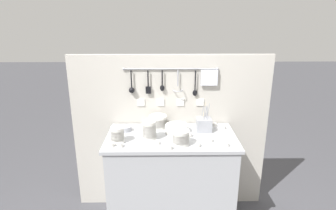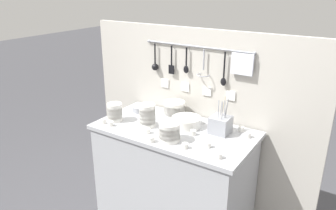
{
  "view_description": "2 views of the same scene",
  "coord_description": "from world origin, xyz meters",
  "px_view_note": "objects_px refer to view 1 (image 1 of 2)",
  "views": [
    {
      "loc": [
        -0.06,
        -2.3,
        1.97
      ],
      "look_at": [
        -0.03,
        -0.02,
        1.23
      ],
      "focal_mm": 30.0,
      "sensor_mm": 36.0,
      "label": 1
    },
    {
      "loc": [
        1.14,
        -1.83,
        1.93
      ],
      "look_at": [
        -0.07,
        0.02,
        1.1
      ],
      "focal_mm": 35.0,
      "sensor_mm": 36.0,
      "label": 2
    }
  ],
  "objects_px": {
    "bowl_stack_wide_centre": "(181,138)",
    "cup_front_left": "(198,145)",
    "cup_by_caddy": "(158,142)",
    "cup_back_right": "(121,145)",
    "cutlery_caddy": "(204,124)",
    "steel_mixing_bowl": "(126,129)",
    "cup_centre": "(170,147)",
    "cup_back_left": "(111,145)",
    "plate_stack": "(177,129)",
    "cup_edge_near": "(211,140)",
    "bowl_stack_nested_right": "(117,135)",
    "bowl_stack_tall_left": "(149,130)",
    "cup_front_right": "(227,144)",
    "cup_beside_plates": "(190,135)",
    "cup_mid_row": "(223,127)",
    "cup_edge_far": "(214,125)",
    "bowl_stack_short_front": "(158,122)"
  },
  "relations": [
    {
      "from": "cutlery_caddy",
      "to": "cup_edge_near",
      "type": "relative_size",
      "value": 6.53
    },
    {
      "from": "cup_beside_plates",
      "to": "cutlery_caddy",
      "type": "bearing_deg",
      "value": 44.18
    },
    {
      "from": "cup_mid_row",
      "to": "bowl_stack_wide_centre",
      "type": "bearing_deg",
      "value": -141.82
    },
    {
      "from": "plate_stack",
      "to": "cup_beside_plates",
      "type": "height_order",
      "value": "plate_stack"
    },
    {
      "from": "bowl_stack_tall_left",
      "to": "cup_back_left",
      "type": "bearing_deg",
      "value": -154.76
    },
    {
      "from": "steel_mixing_bowl",
      "to": "cup_back_left",
      "type": "relative_size",
      "value": 2.61
    },
    {
      "from": "cutlery_caddy",
      "to": "cup_front_right",
      "type": "height_order",
      "value": "cutlery_caddy"
    },
    {
      "from": "bowl_stack_nested_right",
      "to": "cutlery_caddy",
      "type": "relative_size",
      "value": 0.53
    },
    {
      "from": "cup_mid_row",
      "to": "cup_edge_near",
      "type": "bearing_deg",
      "value": -120.8
    },
    {
      "from": "cup_back_right",
      "to": "cup_edge_near",
      "type": "relative_size",
      "value": 1.0
    },
    {
      "from": "bowl_stack_short_front",
      "to": "cup_mid_row",
      "type": "height_order",
      "value": "bowl_stack_short_front"
    },
    {
      "from": "steel_mixing_bowl",
      "to": "cup_centre",
      "type": "xyz_separation_m",
      "value": [
        0.4,
        -0.38,
        -0.0
      ]
    },
    {
      "from": "cutlery_caddy",
      "to": "cup_back_right",
      "type": "relative_size",
      "value": 6.53
    },
    {
      "from": "bowl_stack_nested_right",
      "to": "cup_by_caddy",
      "type": "bearing_deg",
      "value": -7.66
    },
    {
      "from": "cup_beside_plates",
      "to": "cup_back_left",
      "type": "height_order",
      "value": "same"
    },
    {
      "from": "cup_by_caddy",
      "to": "cup_back_right",
      "type": "bearing_deg",
      "value": -171.18
    },
    {
      "from": "bowl_stack_wide_centre",
      "to": "cup_edge_near",
      "type": "relative_size",
      "value": 3.45
    },
    {
      "from": "cup_front_right",
      "to": "cutlery_caddy",
      "type": "bearing_deg",
      "value": 113.5
    },
    {
      "from": "bowl_stack_tall_left",
      "to": "cup_front_left",
      "type": "relative_size",
      "value": 4.22
    },
    {
      "from": "cup_edge_near",
      "to": "cup_centre",
      "type": "bearing_deg",
      "value": -158.81
    },
    {
      "from": "bowl_stack_wide_centre",
      "to": "cup_front_left",
      "type": "distance_m",
      "value": 0.15
    },
    {
      "from": "bowl_stack_nested_right",
      "to": "cup_edge_near",
      "type": "bearing_deg",
      "value": -0.05
    },
    {
      "from": "cup_mid_row",
      "to": "cup_front_left",
      "type": "bearing_deg",
      "value": -127.42
    },
    {
      "from": "cup_front_left",
      "to": "cup_mid_row",
      "type": "bearing_deg",
      "value": 52.58
    },
    {
      "from": "cup_front_left",
      "to": "bowl_stack_wide_centre",
      "type": "bearing_deg",
      "value": 165.64
    },
    {
      "from": "cup_mid_row",
      "to": "cup_front_right",
      "type": "distance_m",
      "value": 0.37
    },
    {
      "from": "bowl_stack_nested_right",
      "to": "bowl_stack_tall_left",
      "type": "xyz_separation_m",
      "value": [
        0.27,
        0.05,
        0.02
      ]
    },
    {
      "from": "bowl_stack_tall_left",
      "to": "cup_front_left",
      "type": "xyz_separation_m",
      "value": [
        0.4,
        -0.15,
        -0.07
      ]
    },
    {
      "from": "plate_stack",
      "to": "cup_back_right",
      "type": "xyz_separation_m",
      "value": [
        -0.47,
        -0.3,
        -0.02
      ]
    },
    {
      "from": "cup_edge_far",
      "to": "cup_mid_row",
      "type": "bearing_deg",
      "value": -42.54
    },
    {
      "from": "cup_centre",
      "to": "cup_edge_near",
      "type": "relative_size",
      "value": 1.0
    },
    {
      "from": "cup_front_left",
      "to": "cup_beside_plates",
      "type": "relative_size",
      "value": 1.0
    },
    {
      "from": "cup_back_right",
      "to": "cup_centre",
      "type": "xyz_separation_m",
      "value": [
        0.4,
        -0.04,
        0.0
      ]
    },
    {
      "from": "bowl_stack_tall_left",
      "to": "plate_stack",
      "type": "height_order",
      "value": "bowl_stack_tall_left"
    },
    {
      "from": "bowl_stack_wide_centre",
      "to": "cup_front_right",
      "type": "bearing_deg",
      "value": -5.11
    },
    {
      "from": "bowl_stack_nested_right",
      "to": "cup_edge_far",
      "type": "relative_size",
      "value": 3.45
    },
    {
      "from": "cup_back_right",
      "to": "cup_front_right",
      "type": "bearing_deg",
      "value": 0.14
    },
    {
      "from": "bowl_stack_tall_left",
      "to": "cutlery_caddy",
      "type": "relative_size",
      "value": 0.65
    },
    {
      "from": "bowl_stack_short_front",
      "to": "cup_front_left",
      "type": "relative_size",
      "value": 4.08
    },
    {
      "from": "cutlery_caddy",
      "to": "cup_edge_near",
      "type": "bearing_deg",
      "value": -83.76
    },
    {
      "from": "cup_beside_plates",
      "to": "cup_back_left",
      "type": "xyz_separation_m",
      "value": [
        -0.66,
        -0.2,
        0.0
      ]
    },
    {
      "from": "bowl_stack_tall_left",
      "to": "plate_stack",
      "type": "xyz_separation_m",
      "value": [
        0.24,
        0.15,
        -0.05
      ]
    },
    {
      "from": "cup_edge_far",
      "to": "cup_back_left",
      "type": "bearing_deg",
      "value": -154.74
    },
    {
      "from": "cup_back_right",
      "to": "cup_edge_near",
      "type": "height_order",
      "value": "same"
    },
    {
      "from": "cup_back_right",
      "to": "cup_front_right",
      "type": "distance_m",
      "value": 0.87
    },
    {
      "from": "cutlery_caddy",
      "to": "cup_by_caddy",
      "type": "bearing_deg",
      "value": -145.75
    },
    {
      "from": "cup_by_caddy",
      "to": "steel_mixing_bowl",
      "type": "bearing_deg",
      "value": 135.77
    },
    {
      "from": "cup_front_left",
      "to": "cup_edge_near",
      "type": "distance_m",
      "value": 0.15
    },
    {
      "from": "cup_back_right",
      "to": "cup_by_caddy",
      "type": "height_order",
      "value": "same"
    },
    {
      "from": "bowl_stack_tall_left",
      "to": "cup_back_right",
      "type": "height_order",
      "value": "bowl_stack_tall_left"
    }
  ]
}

